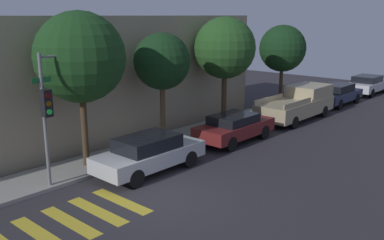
# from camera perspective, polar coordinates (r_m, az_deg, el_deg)

# --- Properties ---
(ground_plane) EXTENTS (60.00, 60.00, 0.00)m
(ground_plane) POSITION_cam_1_polar(r_m,az_deg,el_deg) (14.28, -4.11, -10.38)
(ground_plane) COLOR #2D2B30
(sidewalk) EXTENTS (26.00, 2.22, 0.14)m
(sidewalk) POSITION_cam_1_polar(r_m,az_deg,el_deg) (17.40, -14.10, -6.00)
(sidewalk) COLOR gray
(sidewalk) RESTS_ON ground
(building_row) EXTENTS (26.00, 6.00, 5.83)m
(building_row) POSITION_cam_1_polar(r_m,az_deg,el_deg) (20.55, -21.71, 4.63)
(building_row) COLOR gray
(building_row) RESTS_ON ground
(crosswalk) EXTENTS (4.25, 2.60, 0.00)m
(crosswalk) POSITION_cam_1_polar(r_m,az_deg,el_deg) (13.25, -15.95, -12.92)
(crosswalk) COLOR gold
(crosswalk) RESTS_ON ground
(traffic_light_pole) EXTENTS (2.62, 0.56, 4.68)m
(traffic_light_pole) POSITION_cam_1_polar(r_m,az_deg,el_deg) (15.06, -17.40, 3.21)
(traffic_light_pole) COLOR slate
(traffic_light_pole) RESTS_ON ground
(sedan_near_corner) EXTENTS (4.49, 1.78, 1.44)m
(sedan_near_corner) POSITION_cam_1_polar(r_m,az_deg,el_deg) (16.34, -5.73, -4.39)
(sedan_near_corner) COLOR #B7BABF
(sedan_near_corner) RESTS_ON ground
(sedan_middle) EXTENTS (4.28, 1.81, 1.32)m
(sedan_middle) POSITION_cam_1_polar(r_m,az_deg,el_deg) (20.25, 5.66, -0.92)
(sedan_middle) COLOR maroon
(sedan_middle) RESTS_ON ground
(pickup_truck) EXTENTS (5.74, 2.06, 1.83)m
(pickup_truck) POSITION_cam_1_polar(r_m,az_deg,el_deg) (25.38, 14.04, 2.20)
(pickup_truck) COLOR tan
(pickup_truck) RESTS_ON ground
(sedan_far_end) EXTENTS (4.46, 1.75, 1.40)m
(sedan_far_end) POSITION_cam_1_polar(r_m,az_deg,el_deg) (30.15, 18.80, 3.32)
(sedan_far_end) COLOR #2D3351
(sedan_far_end) RESTS_ON ground
(sedan_tail_of_row) EXTENTS (4.32, 1.88, 1.40)m
(sedan_tail_of_row) POSITION_cam_1_polar(r_m,az_deg,el_deg) (35.13, 22.33, 4.44)
(sedan_tail_of_row) COLOR silver
(sedan_tail_of_row) RESTS_ON ground
(tree_near_corner) EXTENTS (3.39, 3.39, 6.03)m
(tree_near_corner) POSITION_cam_1_polar(r_m,az_deg,el_deg) (16.44, -14.70, 8.08)
(tree_near_corner) COLOR #42301E
(tree_near_corner) RESTS_ON ground
(tree_midblock) EXTENTS (2.53, 2.53, 5.12)m
(tree_midblock) POSITION_cam_1_polar(r_m,az_deg,el_deg) (19.11, -4.03, 7.74)
(tree_midblock) COLOR brown
(tree_midblock) RESTS_ON ground
(tree_far_end) EXTENTS (3.20, 3.20, 5.80)m
(tree_far_end) POSITION_cam_1_polar(r_m,az_deg,el_deg) (22.47, 4.41, 9.52)
(tree_far_end) COLOR #4C3823
(tree_far_end) RESTS_ON ground
(tree_behind_truck) EXTENTS (2.88, 2.88, 5.28)m
(tree_behind_truck) POSITION_cam_1_polar(r_m,az_deg,el_deg) (27.36, 11.98, 9.30)
(tree_behind_truck) COLOR #4C3823
(tree_behind_truck) RESTS_ON ground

